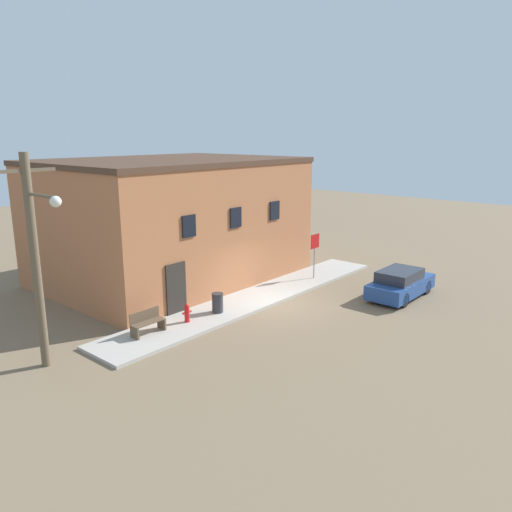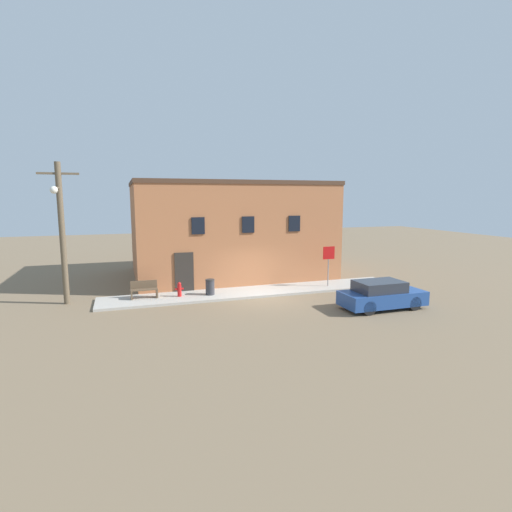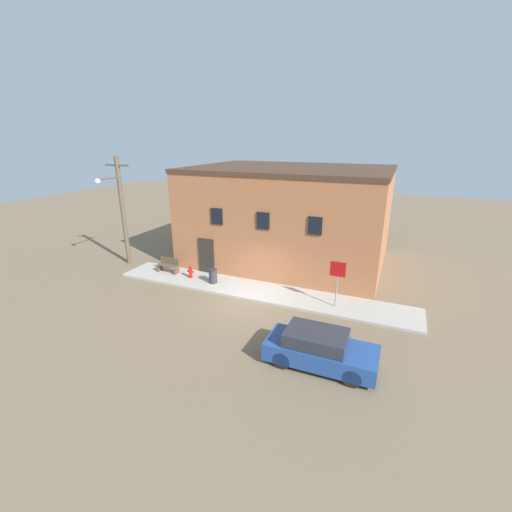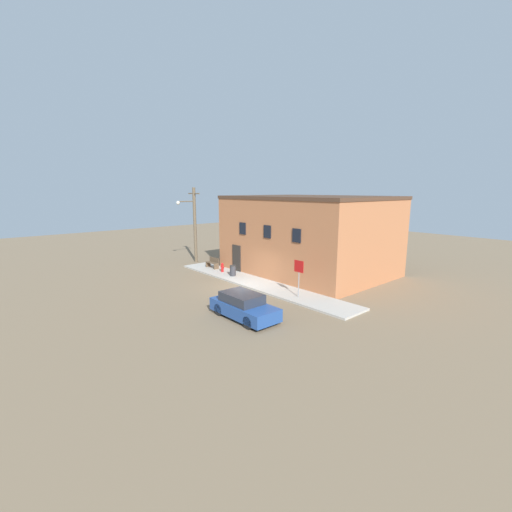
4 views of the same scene
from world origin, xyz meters
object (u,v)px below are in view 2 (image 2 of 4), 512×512
fire_hydrant (179,289)px  trash_bin (210,287)px  parked_car (382,295)px  utility_pole (62,229)px  bench (144,290)px  stop_sign (329,258)px

fire_hydrant → trash_bin: 1.55m
parked_car → utility_pole: bearing=158.4°
utility_pole → bench: bearing=-7.3°
trash_bin → utility_pole: utility_pole is taller
stop_sign → parked_car: size_ratio=0.58×
fire_hydrant → utility_pole: 6.18m
fire_hydrant → bench: size_ratio=0.56×
trash_bin → stop_sign: bearing=-1.4°
fire_hydrant → parked_car: parked_car is taller
fire_hydrant → parked_car: size_ratio=0.19×
trash_bin → utility_pole: 7.54m
trash_bin → utility_pole: (-6.83, 0.83, 3.09)m
stop_sign → bench: size_ratio=1.74×
trash_bin → utility_pole: size_ratio=0.12×
utility_pole → fire_hydrant: bearing=-7.5°
stop_sign → trash_bin: size_ratio=2.81×
utility_pole → stop_sign: bearing=-4.2°
bench → fire_hydrant: bearing=-8.0°
trash_bin → parked_car: 8.42m
parked_car → bench: bearing=154.0°
stop_sign → utility_pole: size_ratio=0.33×
parked_car → fire_hydrant: bearing=150.9°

